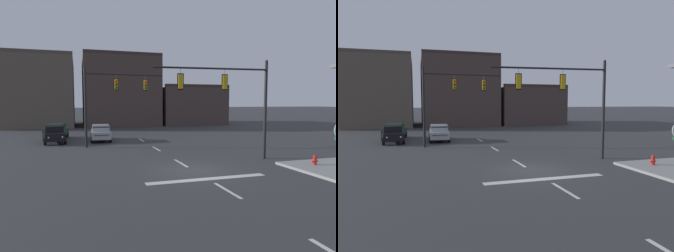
% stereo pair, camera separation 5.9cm
% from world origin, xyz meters
% --- Properties ---
extents(ground_plane, '(400.00, 400.00, 0.00)m').
position_xyz_m(ground_plane, '(0.00, 0.00, 0.00)').
color(ground_plane, '#353538').
extents(stop_bar_paint, '(6.40, 0.50, 0.01)m').
position_xyz_m(stop_bar_paint, '(0.00, -2.00, 0.00)').
color(stop_bar_paint, silver).
rests_on(stop_bar_paint, ground).
extents(lane_centreline, '(0.16, 26.40, 0.01)m').
position_xyz_m(lane_centreline, '(0.00, 2.00, 0.00)').
color(lane_centreline, silver).
rests_on(lane_centreline, ground).
extents(signal_mast_near_side, '(7.76, 0.87, 6.65)m').
position_xyz_m(signal_mast_near_side, '(3.67, 1.99, 4.47)').
color(signal_mast_near_side, black).
rests_on(signal_mast_near_side, ground).
extents(signal_mast_far_side, '(6.89, 0.47, 6.90)m').
position_xyz_m(signal_mast_far_side, '(-3.55, 10.62, 4.61)').
color(signal_mast_far_side, black).
rests_on(signal_mast_far_side, ground).
extents(car_lot_nearside, '(2.30, 4.60, 1.61)m').
position_xyz_m(car_lot_nearside, '(-8.30, 17.19, 0.86)').
color(car_lot_nearside, '#143D28').
rests_on(car_lot_nearside, ground).
extents(car_lot_middle, '(2.05, 4.51, 1.61)m').
position_xyz_m(car_lot_middle, '(-4.00, 14.45, 0.86)').
color(car_lot_middle, '#9EA0A5').
rests_on(car_lot_middle, ground).
extents(car_lot_farside, '(2.35, 4.61, 1.61)m').
position_xyz_m(car_lot_farside, '(-8.35, 14.48, 0.86)').
color(car_lot_farside, black).
rests_on(car_lot_farside, ground).
extents(fire_hydrant, '(0.40, 0.30, 0.75)m').
position_xyz_m(fire_hydrant, '(7.18, -1.42, 0.33)').
color(fire_hydrant, red).
rests_on(fire_hydrant, ground).
extents(building_row, '(34.65, 13.88, 11.45)m').
position_xyz_m(building_row, '(-1.34, 35.36, 4.90)').
color(building_row, brown).
rests_on(building_row, ground).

